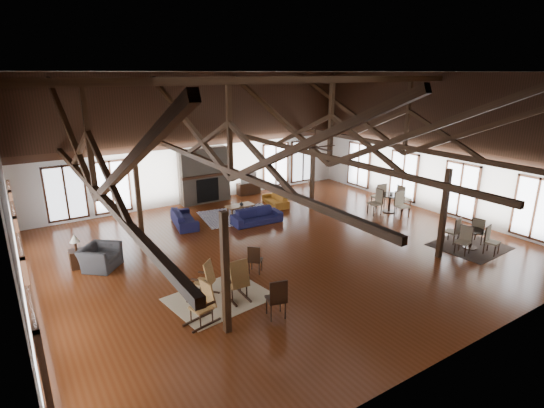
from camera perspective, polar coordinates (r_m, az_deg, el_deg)
floor at (r=15.22m, az=1.49°, el=-5.88°), size 16.00×16.00×0.00m
ceiling at (r=13.99m, az=1.69°, el=17.34°), size 16.00×14.00×0.02m
wall_back at (r=20.38m, az=-9.69°, el=8.62°), size 16.00×0.02×6.00m
wall_front at (r=9.59m, az=25.86°, el=-2.66°), size 16.00×0.02×6.00m
wall_left at (r=11.93m, az=-32.07°, el=0.09°), size 0.02×14.00×6.00m
wall_right at (r=19.87m, az=21.19°, el=7.49°), size 0.02×14.00×6.00m
roof_truss at (r=14.13m, az=1.62°, el=9.32°), size 15.60×14.07×3.14m
post_grid at (r=14.69m, az=1.53°, el=-0.40°), size 8.16×7.16×3.05m
fireplace at (r=20.41m, az=-9.08°, el=3.77°), size 2.50×0.69×2.60m
ceiling_fan at (r=13.67m, az=5.74°, el=7.72°), size 1.60×1.60×0.75m
sofa_navy_front at (r=17.52m, az=-2.05°, el=-1.65°), size 2.11×0.92×0.60m
sofa_navy_left at (r=17.66m, az=-11.71°, el=-1.89°), size 2.11×1.11×0.59m
sofa_orange at (r=19.95m, az=0.46°, el=0.58°), size 1.81×0.94×0.50m
coffee_table at (r=18.51m, az=-4.31°, el=-0.31°), size 1.23×0.66×0.46m
vase at (r=18.39m, az=-4.13°, el=0.06°), size 0.19×0.19×0.18m
armchair at (r=14.63m, az=-22.10°, el=-6.63°), size 1.50×1.51×0.74m
side_table_lamp at (r=14.94m, az=-24.76°, el=-6.25°), size 0.44×0.44×1.13m
rocking_chair_a at (r=12.06m, az=-8.87°, el=-10.02°), size 0.86×0.89×1.05m
rocking_chair_b at (r=11.74m, az=-4.62°, el=-10.27°), size 0.55×0.95×1.20m
rocking_chair_c at (r=10.91m, az=-9.08°, el=-13.01°), size 0.93×0.63×1.10m
side_chair_a at (r=13.14m, az=-2.35°, el=-7.21°), size 0.56×0.56×0.93m
side_chair_b at (r=10.84m, az=0.71°, el=-12.28°), size 0.56×0.56×1.10m
cafe_table_near at (r=16.56m, az=25.25°, el=-3.84°), size 1.90×1.90×0.97m
cafe_table_far at (r=19.56m, az=15.56°, el=0.54°), size 2.19×2.19×1.12m
cup_near at (r=16.40m, az=25.18°, el=-3.04°), size 0.14×0.14×0.10m
cup_far at (r=19.50m, az=15.76°, el=1.38°), size 0.17×0.17×0.10m
tv_console at (r=21.78m, az=-3.17°, el=2.12°), size 1.19×0.45×0.60m
television at (r=21.61m, az=-3.30°, el=3.55°), size 0.92×0.13×0.53m
rug_tan at (r=12.13m, az=-7.11°, el=-12.41°), size 2.87×2.40×0.01m
rug_navy at (r=18.61m, az=-4.44°, el=-1.51°), size 3.52×2.84×0.01m
rug_dark at (r=16.89m, az=25.03°, el=-5.16°), size 2.47×2.27×0.01m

